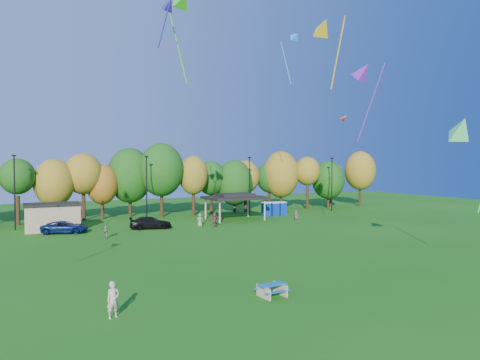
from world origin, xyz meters
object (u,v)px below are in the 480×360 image
car_c (65,227)px  kite_flyer (113,300)px  porta_potties (274,209)px  picnic_table (272,289)px  car_d (151,223)px

car_c → kite_flyer: bearing=-162.7°
porta_potties → picnic_table: size_ratio=2.08×
kite_flyer → car_d: kite_flyer is taller
picnic_table → car_c: bearing=101.9°
porta_potties → kite_flyer: porta_potties is taller
car_d → porta_potties: bearing=-65.7°
porta_potties → kite_flyer: 45.53m
kite_flyer → porta_potties: bearing=32.5°
car_c → picnic_table: bearing=-146.3°
porta_potties → car_c: size_ratio=0.74×
porta_potties → kite_flyer: bearing=-132.0°
picnic_table → porta_potties: bearing=54.1°
porta_potties → picnic_table: (-21.35, -34.43, -0.67)m
car_c → car_d: bearing=-78.8°
picnic_table → kite_flyer: (-9.13, 0.62, 0.51)m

